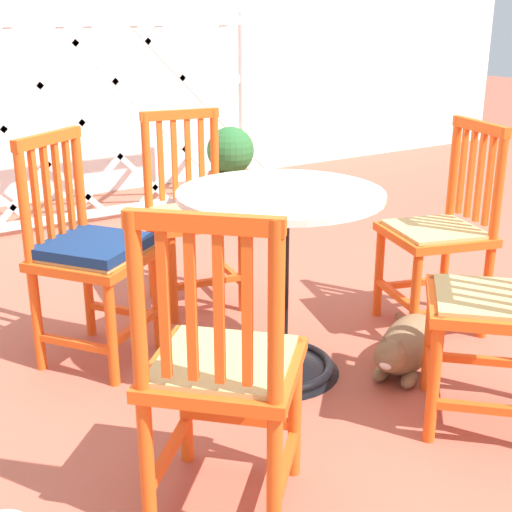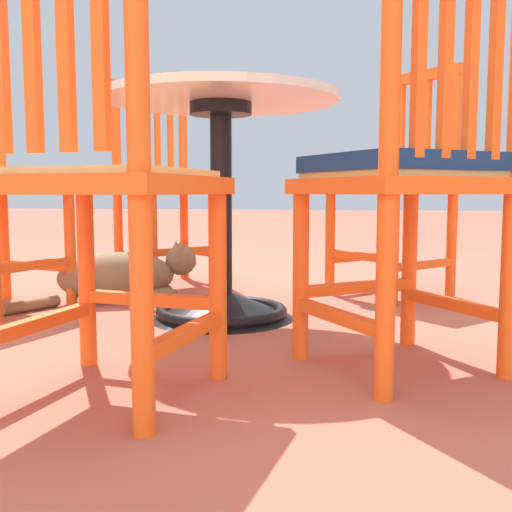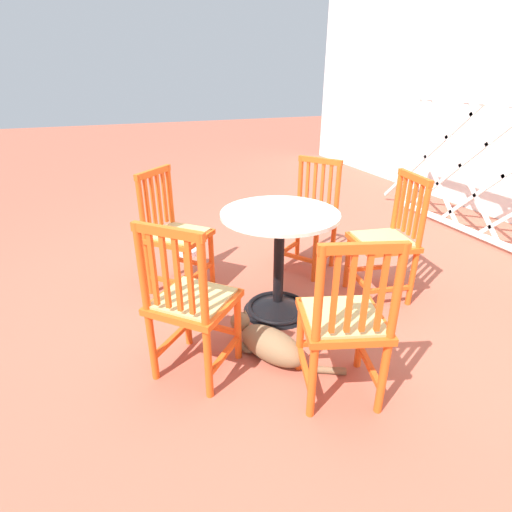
{
  "view_description": "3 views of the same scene",
  "coord_description": "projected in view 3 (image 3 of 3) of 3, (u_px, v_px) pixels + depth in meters",
  "views": [
    {
      "loc": [
        -1.41,
        -1.79,
        1.34
      ],
      "look_at": [
        -0.11,
        0.17,
        0.52
      ],
      "focal_mm": 49.06,
      "sensor_mm": 36.0,
      "label": 1
    },
    {
      "loc": [
        -0.41,
        2.16,
        0.42
      ],
      "look_at": [
        -0.08,
        0.14,
        0.2
      ],
      "focal_mm": 42.63,
      "sensor_mm": 36.0,
      "label": 2
    },
    {
      "loc": [
        2.21,
        -0.79,
        1.53
      ],
      "look_at": [
        -0.14,
        0.11,
        0.37
      ],
      "focal_mm": 28.05,
      "sensor_mm": 36.0,
      "label": 3
    }
  ],
  "objects": [
    {
      "name": "orange_chair_by_planter",
      "position": [
        386.0,
        242.0,
        2.85
      ],
      "size": [
        0.46,
        0.46,
        0.91
      ],
      "color": "#EA5619",
      "rests_on": "ground_plane"
    },
    {
      "name": "orange_chair_near_fence",
      "position": [
        344.0,
        323.0,
        1.93
      ],
      "size": [
        0.5,
        0.5,
        0.91
      ],
      "color": "#EA5619",
      "rests_on": "ground_plane"
    },
    {
      "name": "orange_chair_facing_out",
      "position": [
        308.0,
        218.0,
        3.27
      ],
      "size": [
        0.56,
        0.56,
        0.91
      ],
      "color": "#EA5619",
      "rests_on": "ground_plane"
    },
    {
      "name": "orange_chair_tucked_in",
      "position": [
        175.0,
        235.0,
        2.96
      ],
      "size": [
        0.57,
        0.57,
        0.91
      ],
      "color": "#EA5619",
      "rests_on": "ground_plane"
    },
    {
      "name": "pet_water_bowl",
      "position": [
        188.0,
        252.0,
        3.69
      ],
      "size": [
        0.17,
        0.17,
        0.05
      ],
      "primitive_type": "cylinder",
      "color": "silver",
      "rests_on": "ground_plane"
    },
    {
      "name": "orange_chair_at_corner",
      "position": [
        191.0,
        304.0,
        2.08
      ],
      "size": [
        0.57,
        0.57,
        0.91
      ],
      "color": "#EA5619",
      "rests_on": "ground_plane"
    },
    {
      "name": "ground_plane",
      "position": [
        248.0,
        315.0,
        2.78
      ],
      "size": [
        24.0,
        24.0,
        0.0
      ],
      "primitive_type": "plane",
      "color": "#AD5642"
    },
    {
      "name": "tabby_cat",
      "position": [
        267.0,
        343.0,
        2.34
      ],
      "size": [
        0.58,
        0.53,
        0.23
      ],
      "color": "brown",
      "rests_on": "ground_plane"
    },
    {
      "name": "cafe_table",
      "position": [
        278.0,
        275.0,
        2.71
      ],
      "size": [
        0.76,
        0.76,
        0.73
      ],
      "color": "black",
      "rests_on": "ground_plane"
    }
  ]
}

